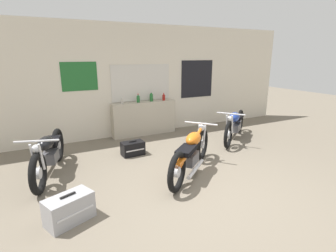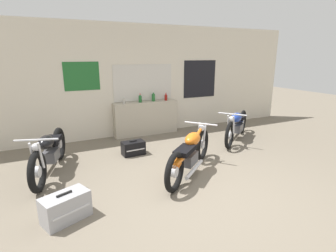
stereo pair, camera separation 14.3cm
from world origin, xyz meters
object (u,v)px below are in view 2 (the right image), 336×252
at_px(bottle_leftmost, 124,101).
at_px(hard_case_black, 133,148).
at_px(bottle_left_center, 140,98).
at_px(bottle_center, 153,97).
at_px(bottle_right_center, 166,97).
at_px(hard_case_silver, 66,207).
at_px(motorcycle_orange, 190,152).
at_px(motorcycle_blue, 237,124).
at_px(motorcycle_black, 49,152).

bearing_deg(bottle_leftmost, hard_case_black, -98.73).
bearing_deg(bottle_left_center, bottle_center, 0.63).
distance_m(bottle_left_center, bottle_center, 0.36).
height_order(bottle_center, bottle_right_center, bottle_center).
bearing_deg(hard_case_black, bottle_center, 51.94).
bearing_deg(bottle_left_center, hard_case_silver, -124.46).
xyz_separation_m(bottle_left_center, bottle_center, (0.36, 0.00, 0.02)).
bearing_deg(motorcycle_orange, motorcycle_blue, 30.44).
xyz_separation_m(hard_case_black, hard_case_silver, (-1.49, -1.82, 0.03)).
bearing_deg(hard_case_black, hard_case_silver, -129.28).
relative_size(motorcycle_orange, motorcycle_black, 0.84).
height_order(motorcycle_blue, hard_case_silver, motorcycle_blue).
distance_m(bottle_right_center, hard_case_black, 2.00).
height_order(motorcycle_black, hard_case_black, motorcycle_black).
xyz_separation_m(bottle_leftmost, motorcycle_black, (-1.80, -1.47, -0.55)).
distance_m(bottle_center, motorcycle_black, 3.06).
relative_size(bottle_left_center, motorcycle_orange, 0.14).
bearing_deg(bottle_left_center, bottle_leftmost, -175.95).
relative_size(motorcycle_black, hard_case_black, 4.01).
height_order(hard_case_black, hard_case_silver, hard_case_silver).
bearing_deg(bottle_center, motorcycle_blue, -40.75).
xyz_separation_m(motorcycle_blue, hard_case_silver, (-4.11, -1.68, -0.22)).
distance_m(motorcycle_black, motorcycle_blue, 4.23).
bearing_deg(bottle_leftmost, bottle_right_center, 0.51).
bearing_deg(bottle_right_center, motorcycle_orange, -105.64).
xyz_separation_m(motorcycle_orange, hard_case_silver, (-2.11, -0.51, -0.22)).
xyz_separation_m(bottle_leftmost, hard_case_black, (-0.19, -1.23, -0.80)).
xyz_separation_m(motorcycle_black, hard_case_silver, (0.12, -1.58, -0.22)).
distance_m(motorcycle_orange, hard_case_silver, 2.19).
bearing_deg(hard_case_silver, motorcycle_orange, 13.61).
bearing_deg(bottle_leftmost, bottle_center, 2.50).
height_order(bottle_center, hard_case_silver, bottle_center).
relative_size(motorcycle_orange, hard_case_silver, 2.50).
height_order(motorcycle_orange, motorcycle_black, motorcycle_black).
relative_size(bottle_leftmost, bottle_right_center, 0.85).
xyz_separation_m(bottle_left_center, hard_case_silver, (-2.11, -3.08, -0.79)).
bearing_deg(motorcycle_black, hard_case_silver, -85.61).
bearing_deg(hard_case_silver, bottle_right_center, 47.26).
relative_size(bottle_center, hard_case_silver, 0.39).
height_order(bottle_right_center, motorcycle_black, bottle_right_center).
bearing_deg(motorcycle_orange, hard_case_black, 115.55).
xyz_separation_m(bottle_center, bottle_right_center, (0.35, -0.02, -0.02)).
height_order(bottle_left_center, bottle_right_center, bottle_left_center).
bearing_deg(hard_case_black, motorcycle_blue, -3.01).
relative_size(bottle_right_center, hard_case_black, 0.42).
bearing_deg(hard_case_silver, motorcycle_black, 94.39).
relative_size(bottle_leftmost, hard_case_silver, 0.26).
height_order(bottle_leftmost, motorcycle_blue, bottle_leftmost).
xyz_separation_m(bottle_leftmost, motorcycle_blue, (2.43, -1.37, -0.56)).
bearing_deg(motorcycle_blue, hard_case_silver, -157.72).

